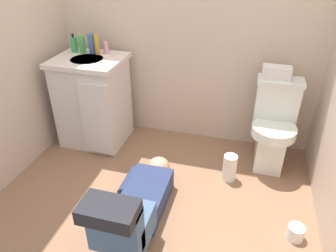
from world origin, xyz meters
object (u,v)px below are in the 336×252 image
soap_dispenser (74,45)px  bottle_blue (92,44)px  faucet (95,48)px  person_plumber (135,205)px  bottle_amber (97,44)px  bottle_pink (106,48)px  vanity_cabinet (93,100)px  toilet_paper_roll (296,233)px  bottle_green (82,44)px  toilet (273,126)px  tissue_box (277,72)px  paper_towel_roll (230,168)px

soap_dispenser → bottle_blue: size_ratio=0.97×
faucet → soap_dispenser: soap_dispenser is taller
person_plumber → bottle_amber: 1.46m
bottle_pink → vanity_cabinet: bearing=-121.7°
faucet → toilet_paper_roll: size_ratio=0.91×
bottle_green → person_plumber: bearing=-50.6°
toilet → tissue_box: 0.44m
tissue_box → bottle_blue: bottle_blue is taller
bottle_green → paper_towel_roll: bearing=-15.4°
person_plumber → bottle_green: size_ratio=6.73×
faucet → bottle_blue: bearing=-169.3°
tissue_box → bottle_pink: bearing=179.2°
paper_towel_roll → bottle_green: bearing=164.6°
faucet → toilet_paper_roll: bearing=-26.7°
tissue_box → bottle_amber: 1.53m
bottle_pink → toilet_paper_roll: (1.69, -0.92, -0.83)m
vanity_cabinet → soap_dispenser: (-0.19, 0.13, 0.47)m
bottle_amber → bottle_pink: bearing=27.9°
toilet → toilet_paper_roll: 0.89m
faucet → bottle_pink: bottle_pink is taller
tissue_box → bottle_pink: 1.46m
vanity_cabinet → bottle_pink: (0.10, 0.16, 0.46)m
person_plumber → bottle_blue: (-0.77, 1.06, 0.73)m
paper_towel_roll → bottle_amber: bearing=162.8°
vanity_cabinet → bottle_amber: bottle_amber is taller
bottle_blue → bottle_pink: 0.13m
bottle_blue → bottle_amber: bottle_amber is taller
faucet → bottle_amber: (0.04, -0.02, 0.04)m
bottle_pink → toilet: bearing=-4.2°
paper_towel_roll → person_plumber: bearing=-130.9°
soap_dispenser → bottle_pink: soap_dispenser is taller
faucet → toilet_paper_roll: 2.17m
faucet → person_plumber: 1.47m
toilet → toilet_paper_roll: bearing=-77.1°
vanity_cabinet → toilet_paper_roll: bearing=-22.9°
vanity_cabinet → paper_towel_roll: 1.37m
vanity_cabinet → toilet_paper_roll: 1.98m
soap_dispenser → bottle_green: size_ratio=1.05×
person_plumber → tissue_box: 1.47m
toilet → person_plumber: bearing=-131.7°
vanity_cabinet → paper_towel_roll: size_ratio=3.60×
bottle_green → bottle_pink: bearing=11.0°
bottle_pink → soap_dispenser: bearing=-173.2°
bottle_blue → bottle_green: bearing=-165.9°
toilet → bottle_green: bottle_green is taller
tissue_box → paper_towel_roll: bearing=-121.9°
bottle_green → bottle_amber: bottle_amber is taller
bottle_green → faucet: bearing=13.4°
toilet → soap_dispenser: size_ratio=4.52×
bottle_amber → paper_towel_roll: bottle_amber is taller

